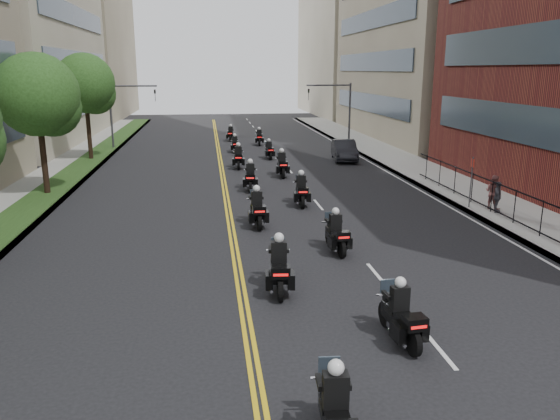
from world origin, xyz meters
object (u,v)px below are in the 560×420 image
at_px(motorcycle_8, 238,158).
at_px(pedestrian_b, 493,192).
at_px(motorcycle_0, 336,418).
at_px(motorcycle_11, 259,138).
at_px(motorcycle_12, 231,134).
at_px(pedestrian_c, 498,197).
at_px(motorcycle_7, 282,165).
at_px(motorcycle_3, 336,235).
at_px(motorcycle_4, 257,210).
at_px(motorcycle_10, 235,145).
at_px(motorcycle_5, 301,191).
at_px(motorcycle_6, 250,178).
at_px(motorcycle_2, 279,269).
at_px(motorcycle_9, 269,151).
at_px(parked_sedan, 344,150).
at_px(motorcycle_1, 401,317).

xyz_separation_m(motorcycle_8, pedestrian_b, (11.59, -13.78, 0.27)).
distance_m(motorcycle_0, motorcycle_11, 41.76).
bearing_deg(motorcycle_12, pedestrian_c, -62.80).
bearing_deg(motorcycle_7, motorcycle_0, -93.69).
relative_size(motorcycle_3, motorcycle_8, 0.94).
bearing_deg(motorcycle_4, motorcycle_8, 88.50).
distance_m(motorcycle_10, motorcycle_12, 7.79).
distance_m(motorcycle_5, motorcycle_11, 23.15).
bearing_deg(motorcycle_6, motorcycle_2, -86.23).
xyz_separation_m(motorcycle_0, motorcycle_5, (2.54, 18.52, 0.01)).
height_order(motorcycle_2, motorcycle_9, motorcycle_2).
bearing_deg(motorcycle_8, pedestrian_c, -48.14).
distance_m(motorcycle_0, motorcycle_8, 29.74).
height_order(motorcycle_9, parked_sedan, motorcycle_9).
height_order(motorcycle_10, pedestrian_c, pedestrian_c).
distance_m(motorcycle_1, motorcycle_4, 11.43).
bearing_deg(motorcycle_10, motorcycle_2, -90.44).
relative_size(motorcycle_2, motorcycle_8, 1.03).
distance_m(motorcycle_4, motorcycle_7, 11.63).
bearing_deg(motorcycle_5, motorcycle_4, -121.58).
height_order(motorcycle_1, motorcycle_9, motorcycle_1).
relative_size(motorcycle_3, motorcycle_6, 0.94).
bearing_deg(motorcycle_8, motorcycle_9, 59.77).
distance_m(motorcycle_8, motorcycle_10, 7.68).
bearing_deg(motorcycle_9, motorcycle_12, 99.46).
relative_size(motorcycle_1, motorcycle_8, 0.95).
distance_m(motorcycle_8, motorcycle_11, 12.22).
height_order(motorcycle_10, parked_sedan, motorcycle_10).
distance_m(motorcycle_4, motorcycle_12, 30.22).
height_order(motorcycle_1, motorcycle_7, motorcycle_7).
xyz_separation_m(motorcycle_4, motorcycle_11, (2.65, 26.70, -0.07)).
height_order(motorcycle_11, parked_sedan, motorcycle_11).
relative_size(motorcycle_5, motorcycle_9, 1.15).
relative_size(parked_sedan, pedestrian_b, 2.79).
height_order(motorcycle_7, motorcycle_10, motorcycle_7).
xyz_separation_m(motorcycle_6, parked_sedan, (7.98, 9.73, 0.05)).
bearing_deg(pedestrian_c, pedestrian_b, 13.67).
relative_size(motorcycle_1, motorcycle_3, 1.00).
height_order(motorcycle_2, motorcycle_3, motorcycle_2).
height_order(motorcycle_0, motorcycle_8, motorcycle_8).
distance_m(motorcycle_10, pedestrian_b, 24.32).
bearing_deg(motorcycle_5, motorcycle_0, -93.23).
distance_m(parked_sedan, pedestrian_b, 16.54).
distance_m(motorcycle_8, pedestrian_b, 18.01).
distance_m(motorcycle_2, pedestrian_b, 14.35).
distance_m(motorcycle_12, pedestrian_b, 31.41).
xyz_separation_m(motorcycle_2, motorcycle_8, (0.03, 22.20, -0.02)).
distance_m(motorcycle_3, parked_sedan, 21.86).
relative_size(pedestrian_b, pedestrian_c, 1.12).
bearing_deg(motorcycle_10, motorcycle_3, -84.75).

